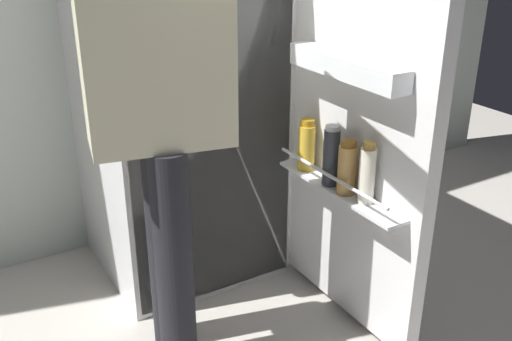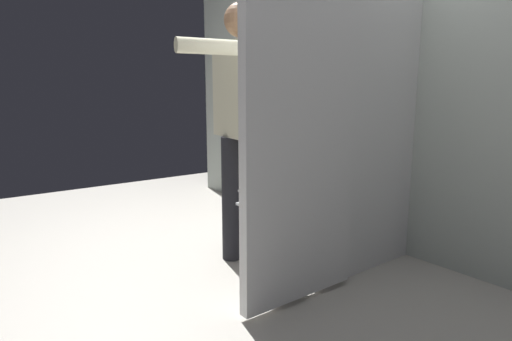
# 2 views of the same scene
# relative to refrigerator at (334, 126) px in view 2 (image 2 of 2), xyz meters

# --- Properties ---
(ground_plane) EXTENTS (6.02, 6.02, 0.00)m
(ground_plane) POSITION_rel_refrigerator_xyz_m (-0.03, -0.51, -0.85)
(ground_plane) COLOR #B7B2A8
(kitchen_wall) EXTENTS (4.40, 0.10, 2.63)m
(kitchen_wall) POSITION_rel_refrigerator_xyz_m (-0.03, 0.44, 0.47)
(kitchen_wall) COLOR beige
(kitchen_wall) RESTS_ON ground_plane
(refrigerator) EXTENTS (0.75, 1.34, 1.70)m
(refrigerator) POSITION_rel_refrigerator_xyz_m (0.00, 0.00, 0.00)
(refrigerator) COLOR white
(refrigerator) RESTS_ON ground_plane
(person) EXTENTS (0.53, 0.76, 1.58)m
(person) POSITION_rel_refrigerator_xyz_m (-0.31, -0.49, 0.09)
(person) COLOR black
(person) RESTS_ON ground_plane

